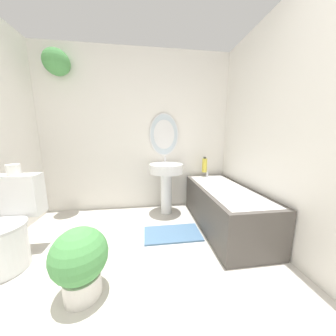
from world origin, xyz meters
name	(u,v)px	position (x,y,z in m)	size (l,w,h in m)	color
wall_back	(133,128)	(-0.07, 2.51, 1.27)	(2.93, 0.32, 2.40)	silver
wall_right	(290,130)	(1.43, 1.25, 1.20)	(0.06, 2.61, 2.40)	silver
toilet	(7,229)	(-1.14, 1.37, 0.33)	(0.42, 0.57, 0.78)	white
pedestal_sink	(166,177)	(0.40, 2.21, 0.56)	(0.49, 0.49, 0.85)	white
bathtub	(224,206)	(1.08, 1.73, 0.27)	(0.62, 1.43, 0.59)	#4C4742
shampoo_bottle	(205,165)	(1.03, 2.35, 0.70)	(0.08, 0.08, 0.24)	gold
potted_plant	(80,260)	(-0.37, 0.94, 0.29)	(0.38, 0.38, 0.52)	silver
bath_mat	(172,234)	(0.40, 1.61, 0.01)	(0.66, 0.37, 0.02)	#4C7093
toilet_paper_roll	(13,170)	(-1.14, 1.56, 0.83)	(0.11, 0.11, 0.10)	white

